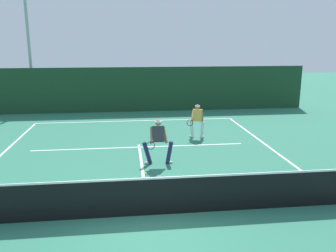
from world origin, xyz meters
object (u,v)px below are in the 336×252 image
object	(u,v)px
player_far	(197,120)
tennis_ball	(146,173)
light_pole	(28,39)
player_near	(158,140)

from	to	relation	value
player_far	tennis_ball	bearing A→B (deg)	75.42
tennis_ball	light_pole	distance (m)	14.55
player_far	tennis_ball	distance (m)	5.21
player_far	light_pole	size ratio (longest dim) A/B	0.21
tennis_ball	light_pole	size ratio (longest dim) A/B	0.01
player_near	tennis_ball	bearing A→B (deg)	65.41
tennis_ball	light_pole	bearing A→B (deg)	118.24
player_far	tennis_ball	xyz separation A→B (m)	(-2.65, -4.41, -0.82)
player_near	player_far	distance (m)	4.01
player_near	player_far	xyz separation A→B (m)	(2.13, 3.39, -0.06)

